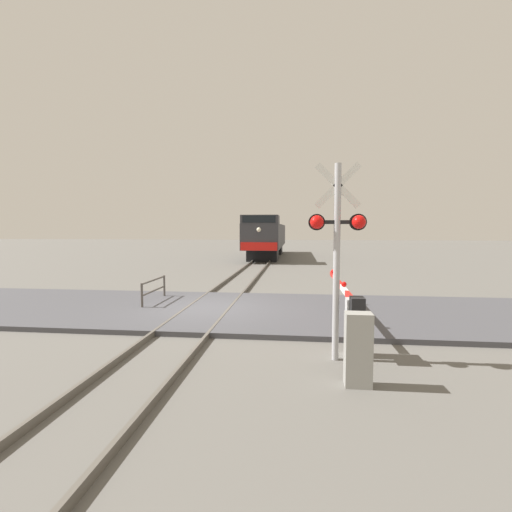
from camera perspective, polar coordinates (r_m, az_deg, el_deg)
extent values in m
plane|color=#605E59|center=(12.53, -7.45, -8.56)|extent=(160.00, 160.00, 0.00)
cube|color=#59544C|center=(12.71, -10.63, -8.08)|extent=(0.08, 80.00, 0.15)
cube|color=#59544C|center=(12.37, -4.19, -8.35)|extent=(0.08, 80.00, 0.15)
cube|color=#47474C|center=(12.52, -7.46, -8.25)|extent=(36.00, 5.87, 0.14)
cube|color=black|center=(32.14, 1.11, 0.24)|extent=(2.57, 3.20, 1.05)
cube|color=black|center=(40.87, 2.24, 1.10)|extent=(2.57, 3.20, 1.05)
cube|color=#333338|center=(36.44, 1.75, 3.22)|extent=(3.02, 15.97, 2.13)
cube|color=#333338|center=(29.73, 0.70, 5.69)|extent=(2.96, 2.50, 0.68)
cube|color=black|center=(28.46, 0.44, 5.75)|extent=(2.57, 0.06, 0.54)
cube|color=red|center=(28.47, 0.44, 1.49)|extent=(2.87, 0.08, 0.64)
sphere|color=#F2EACC|center=(28.43, 0.44, 4.11)|extent=(0.36, 0.36, 0.36)
cylinder|color=#ADADB2|center=(7.83, 12.39, -1.11)|extent=(0.14, 0.14, 4.11)
cube|color=white|center=(7.85, 12.58, 10.64)|extent=(0.95, 0.04, 0.95)
cube|color=white|center=(7.85, 12.58, 10.64)|extent=(0.95, 0.04, 0.95)
cube|color=black|center=(7.80, 12.49, 5.15)|extent=(1.04, 0.08, 0.08)
sphere|color=red|center=(7.66, 9.43, 5.21)|extent=(0.28, 0.28, 0.28)
sphere|color=red|center=(7.75, 15.67, 5.10)|extent=(0.28, 0.28, 0.28)
cylinder|color=black|center=(7.78, 9.39, 5.20)|extent=(0.34, 0.14, 0.34)
cylinder|color=black|center=(7.87, 15.53, 5.09)|extent=(0.34, 0.14, 0.34)
cube|color=silver|center=(8.42, 14.98, -10.63)|extent=(0.36, 0.36, 1.26)
cube|color=black|center=(7.97, 15.43, -7.59)|extent=(0.28, 0.36, 0.40)
cube|color=red|center=(9.01, 14.35, -6.20)|extent=(0.10, 1.05, 0.14)
cube|color=white|center=(10.04, 13.52, -5.12)|extent=(0.10, 1.05, 0.14)
cube|color=red|center=(11.07, 12.84, -4.24)|extent=(0.10, 1.05, 0.14)
cube|color=white|center=(12.11, 12.29, -3.51)|extent=(0.10, 1.05, 0.14)
cube|color=red|center=(13.14, 11.82, -2.89)|extent=(0.10, 1.05, 0.14)
sphere|color=red|center=(10.08, 13.49, -4.28)|extent=(0.14, 0.14, 0.14)
sphere|color=red|center=(13.03, 11.86, -2.33)|extent=(0.14, 0.14, 0.14)
cube|color=#999993|center=(6.89, 15.57, -13.80)|extent=(0.46, 0.34, 1.31)
cylinder|color=#4C4742|center=(12.99, -17.28, -6.13)|extent=(0.08, 0.08, 0.95)
cylinder|color=#4C4742|center=(14.90, -14.04, -4.74)|extent=(0.08, 0.08, 0.95)
cylinder|color=#4C4742|center=(13.87, -15.58, -3.62)|extent=(0.06, 2.09, 0.06)
cylinder|color=#4C4742|center=(13.93, -15.55, -5.20)|extent=(0.06, 2.09, 0.06)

